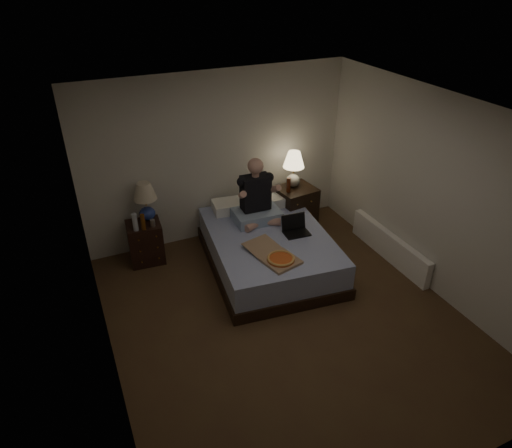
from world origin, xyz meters
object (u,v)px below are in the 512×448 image
lamp_right (293,169)px  beer_bottle_left (143,222)px  bed (269,250)px  soda_can (153,223)px  beer_bottle_right (289,185)px  person (257,191)px  nightstand_right (295,209)px  radiator (389,246)px  nightstand_left (146,242)px  lamp_left (146,202)px  water_bottle (135,222)px  laptop (297,226)px  pizza_box (281,259)px

lamp_right → beer_bottle_left: bearing=-176.7°
bed → soda_can: bearing=159.9°
bed → beer_bottle_right: bearing=53.0°
bed → person: (0.00, 0.41, 0.72)m
bed → nightstand_right: bearing=48.6°
nightstand_right → beer_bottle_right: bearing=-167.3°
lamp_right → radiator: size_ratio=0.35×
bed → beer_bottle_left: bearing=162.9°
nightstand_left → beer_bottle_left: bearing=-91.9°
nightstand_left → lamp_left: lamp_left is taller
nightstand_right → beer_bottle_left: bearing=174.1°
lamp_right → soda_can: 2.24m
beer_bottle_right → person: person is taller
bed → nightstand_left: bearing=158.1°
lamp_right → water_bottle: size_ratio=2.24×
laptop → radiator: 1.43m
bed → radiator: size_ratio=1.28×
water_bottle → laptop: (1.99, -0.85, -0.09)m
beer_bottle_right → laptop: 0.88m
beer_bottle_right → person: (-0.63, -0.25, 0.14)m
bed → person: person is taller
beer_bottle_left → lamp_left: bearing=65.6°
water_bottle → pizza_box: size_ratio=0.33×
water_bottle → nightstand_left: bearing=47.6°
bed → beer_bottle_left: beer_bottle_left is taller
lamp_right → beer_bottle_right: 0.27m
nightstand_left → person: (1.53, -0.42, 0.68)m
lamp_left → laptop: (1.78, -1.07, -0.25)m
beer_bottle_right → laptop: bearing=-109.8°
lamp_left → soda_can: lamp_left is taller
lamp_left → pizza_box: (1.28, -1.57, -0.33)m
soda_can → bed: bearing=-26.8°
lamp_left → radiator: bearing=-25.7°
lamp_left → beer_bottle_right: (2.07, -0.27, -0.04)m
person → beer_bottle_left: bearing=172.5°
nightstand_right → beer_bottle_right: 0.51m
water_bottle → nightstand_right: bearing=0.5°
bed → beer_bottle_right: size_ratio=8.92×
beer_bottle_right → nightstand_right: bearing=19.7°
nightstand_right → laptop: laptop is taller
beer_bottle_right → person: bearing=-158.4°
nightstand_right → beer_bottle_left: beer_bottle_left is taller
nightstand_left → radiator: (3.17, -1.38, -0.10)m
lamp_right → radiator: 1.80m
lamp_right → beer_bottle_right: size_ratio=2.43×
laptop → radiator: (1.30, -0.41, -0.43)m
beer_bottle_right → bed: bearing=-133.7°
bed → laptop: size_ratio=6.04×
lamp_left → pizza_box: bearing=-50.9°
beer_bottle_left → person: 1.59m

